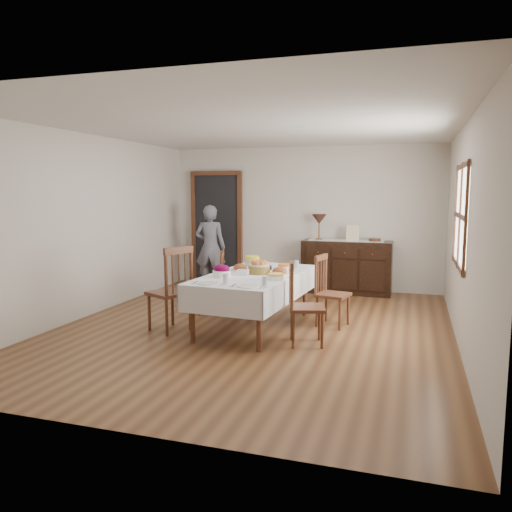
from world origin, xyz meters
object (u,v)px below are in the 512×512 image
(chair_right_far, at_px, (330,290))
(chair_right_near, at_px, (303,303))
(sideboard, at_px, (347,267))
(dining_table, at_px, (254,280))
(chair_left_near, at_px, (172,289))
(table_lamp, at_px, (319,220))
(chair_left_far, at_px, (214,282))
(person, at_px, (210,245))

(chair_right_far, bearing_deg, chair_right_near, -177.46)
(chair_right_far, distance_m, sideboard, 2.26)
(dining_table, bearing_deg, sideboard, 76.95)
(chair_left_near, relative_size, table_lamp, 2.40)
(chair_left_far, distance_m, sideboard, 2.67)
(chair_right_near, distance_m, sideboard, 3.19)
(dining_table, distance_m, sideboard, 2.82)
(sideboard, bearing_deg, chair_right_far, -88.41)
(chair_right_near, bearing_deg, person, 24.16)
(sideboard, bearing_deg, table_lamp, -179.05)
(chair_left_far, bearing_deg, dining_table, 36.71)
(chair_right_near, relative_size, person, 0.59)
(chair_left_far, distance_m, person, 1.87)
(dining_table, distance_m, chair_left_far, 1.02)
(dining_table, bearing_deg, chair_right_near, -29.32)
(chair_right_near, bearing_deg, dining_table, 40.18)
(chair_right_near, bearing_deg, chair_left_near, 73.02)
(chair_left_far, relative_size, chair_right_far, 0.97)
(dining_table, height_order, table_lamp, table_lamp)
(chair_right_far, xyz_separation_m, person, (-2.49, 1.84, 0.35))
(chair_left_near, bearing_deg, person, -141.54)
(chair_left_far, bearing_deg, chair_right_near, 37.60)
(chair_left_far, xyz_separation_m, person, (-0.75, 1.67, 0.36))
(dining_table, height_order, chair_left_far, chair_left_far)
(chair_left_near, relative_size, chair_right_near, 1.13)
(chair_left_near, bearing_deg, sideboard, 175.92)
(chair_left_near, height_order, sideboard, chair_left_near)
(chair_left_near, xyz_separation_m, chair_left_far, (0.14, 1.06, -0.09))
(chair_left_near, bearing_deg, chair_right_far, 141.21)
(table_lamp, bearing_deg, chair_left_near, -112.64)
(sideboard, bearing_deg, chair_right_near, -91.88)
(sideboard, distance_m, person, 2.48)
(chair_left_far, xyz_separation_m, chair_right_far, (1.73, -0.17, 0.01))
(chair_left_far, relative_size, sideboard, 0.60)
(chair_left_near, distance_m, person, 2.81)
(chair_right_far, bearing_deg, table_lamp, 26.88)
(chair_left_near, distance_m, chair_left_far, 1.08)
(dining_table, height_order, chair_right_near, chair_right_near)
(chair_right_far, bearing_deg, chair_left_far, 97.12)
(dining_table, distance_m, chair_left_near, 1.07)
(chair_left_near, height_order, person, person)
(dining_table, relative_size, table_lamp, 4.76)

